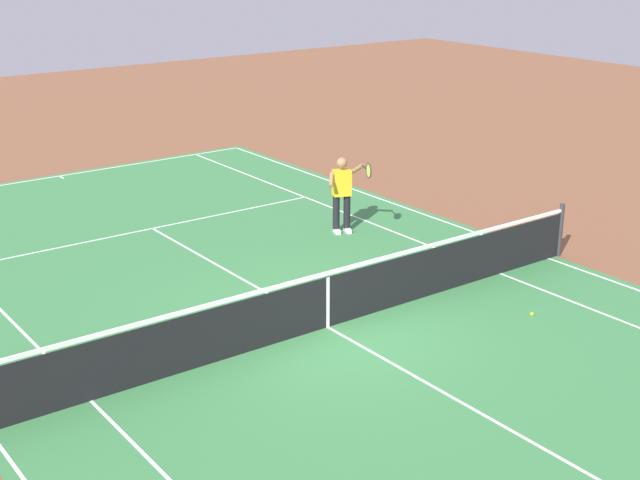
{
  "coord_description": "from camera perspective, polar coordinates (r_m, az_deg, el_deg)",
  "views": [
    {
      "loc": [
        -10.73,
        8.06,
        6.17
      ],
      "look_at": [
        1.51,
        -0.96,
        0.9
      ],
      "focal_mm": 50.18,
      "sensor_mm": 36.0,
      "label": 1
    }
  ],
  "objects": [
    {
      "name": "tennis_ball",
      "position": [
        15.59,
        13.36,
        -4.61
      ],
      "size": [
        0.07,
        0.07,
        0.07
      ],
      "primitive_type": "sphere",
      "color": "#CCE01E",
      "rests_on": "ground_plane"
    },
    {
      "name": "court_line_markings",
      "position": [
        14.77,
        0.47,
        -5.56
      ],
      "size": [
        23.85,
        11.05,
        0.01
      ],
      "color": "white",
      "rests_on": "ground_plane"
    },
    {
      "name": "ground_plane",
      "position": [
        14.77,
        0.47,
        -5.57
      ],
      "size": [
        60.0,
        60.0,
        0.0
      ],
      "primitive_type": "plane",
      "color": "brown"
    },
    {
      "name": "tennis_net",
      "position": [
        14.58,
        0.48,
        -3.82
      ],
      "size": [
        0.1,
        11.7,
        1.08
      ],
      "color": "#2D2D33",
      "rests_on": "ground_plane"
    },
    {
      "name": "court_slab",
      "position": [
        14.77,
        0.47,
        -5.57
      ],
      "size": [
        24.2,
        11.4,
        0.0
      ],
      "primitive_type": "cube",
      "color": "#387A42",
      "rests_on": "ground_plane"
    },
    {
      "name": "tennis_player_near",
      "position": [
        19.07,
        1.45,
        3.15
      ],
      "size": [
        1.18,
        0.74,
        1.7
      ],
      "color": "black",
      "rests_on": "ground_plane"
    }
  ]
}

